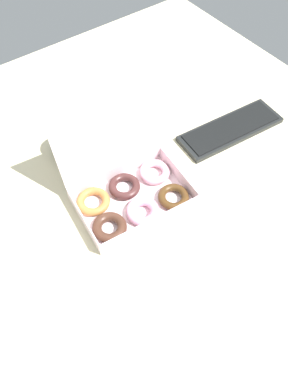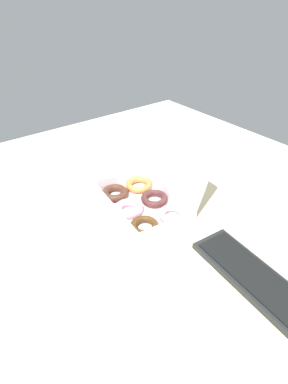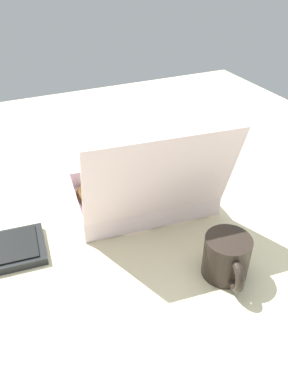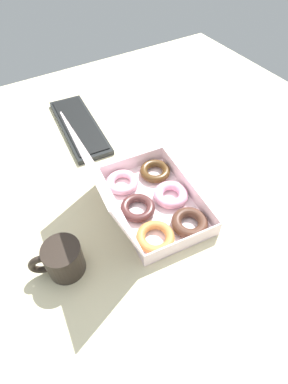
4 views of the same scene
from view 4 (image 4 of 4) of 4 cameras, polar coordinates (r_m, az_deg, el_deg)
name	(u,v)px [view 4 (image 4 of 4)]	position (r cm, az deg, el deg)	size (l,w,h in cm)	color
ground_plane	(151,201)	(91.83, 1.37, -1.82)	(180.00, 180.00, 2.00)	beige
donut_box	(150,200)	(86.30, 1.16, -1.59)	(37.19, 33.30, 27.49)	white
keyboard	(79,126)	(118.25, -12.24, 12.16)	(39.90, 16.32, 2.20)	black
coffee_mug	(62,259)	(77.06, -15.34, -12.26)	(9.43, 13.12, 9.23)	#2A221C
paper_napkin	(253,207)	(94.79, 20.02, -2.73)	(12.05, 10.24, 0.15)	white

